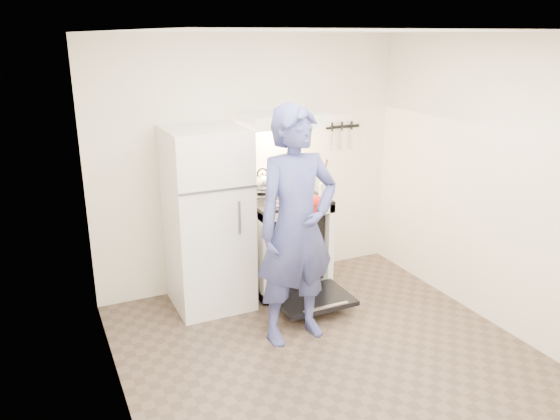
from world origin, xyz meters
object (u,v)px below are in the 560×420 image
object	(u,v)px
stove_body	(285,244)
tea_kettle	(262,181)
refrigerator	(208,219)
person	(297,227)
dutch_oven	(304,208)

from	to	relation	value
stove_body	tea_kettle	xyz separation A→B (m)	(-0.15, 0.22, 0.62)
refrigerator	person	world-z (taller)	person
person	stove_body	bearing A→B (deg)	65.73
refrigerator	person	size ratio (longest dim) A/B	0.86
stove_body	tea_kettle	distance (m)	0.68
tea_kettle	person	world-z (taller)	person
refrigerator	stove_body	bearing A→B (deg)	1.77
tea_kettle	dutch_oven	xyz separation A→B (m)	(0.02, -0.89, -0.03)
stove_body	person	distance (m)	1.12
refrigerator	stove_body	world-z (taller)	refrigerator
person	dutch_oven	bearing A→B (deg)	47.42
tea_kettle	stove_body	bearing A→B (deg)	-55.35
stove_body	tea_kettle	size ratio (longest dim) A/B	3.46
person	tea_kettle	bearing A→B (deg)	76.60
tea_kettle	person	size ratio (longest dim) A/B	0.13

